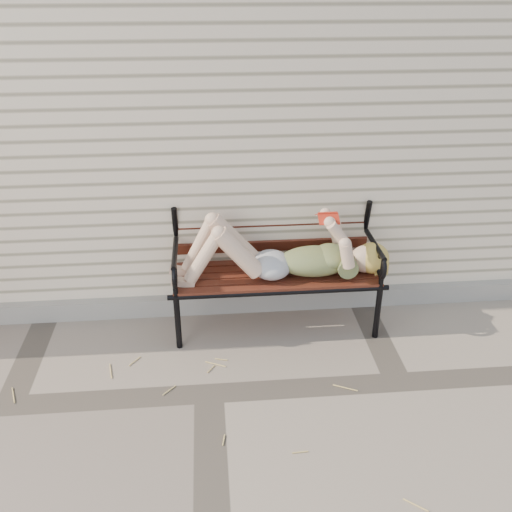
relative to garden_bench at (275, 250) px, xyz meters
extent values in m
plane|color=gray|center=(-0.52, -0.84, -0.59)|extent=(80.00, 80.00, 0.00)
cube|color=#F8E1C1|center=(-0.52, 2.16, 0.91)|extent=(8.00, 4.00, 3.00)
cube|color=gray|center=(-0.52, 0.13, -0.52)|extent=(8.00, 0.10, 0.15)
cylinder|color=black|center=(-0.72, -0.32, -0.37)|extent=(0.04, 0.04, 0.44)
cylinder|color=black|center=(-0.72, 0.12, -0.37)|extent=(0.04, 0.04, 0.44)
cylinder|color=black|center=(0.72, -0.32, -0.37)|extent=(0.04, 0.04, 0.44)
cylinder|color=black|center=(0.72, 0.12, -0.37)|extent=(0.04, 0.04, 0.44)
cube|color=#502014|center=(0.00, -0.10, -0.16)|extent=(1.48, 0.48, 0.03)
cylinder|color=black|center=(0.00, -0.32, -0.17)|extent=(1.56, 0.04, 0.04)
cylinder|color=black|center=(0.00, 0.12, -0.17)|extent=(1.56, 0.04, 0.04)
torus|color=black|center=(0.00, 0.22, 0.33)|extent=(0.27, 0.03, 0.27)
ellipsoid|color=#0A324C|center=(0.27, -0.13, -0.04)|extent=(0.52, 0.30, 0.20)
ellipsoid|color=#0A324C|center=(0.39, -0.13, 0.00)|extent=(0.25, 0.29, 0.16)
ellipsoid|color=#B8B9BD|center=(-0.04, -0.13, -0.05)|extent=(0.29, 0.33, 0.18)
sphere|color=beige|center=(0.65, -0.13, -0.04)|extent=(0.21, 0.21, 0.21)
ellipsoid|color=#E3B955|center=(0.70, -0.13, -0.03)|extent=(0.24, 0.25, 0.22)
cube|color=red|center=(0.35, -0.13, 0.33)|extent=(0.14, 0.02, 0.02)
cube|color=#EEEACF|center=(0.35, -0.17, 0.30)|extent=(0.14, 0.09, 0.05)
cube|color=#EEEACF|center=(0.35, -0.09, 0.30)|extent=(0.14, 0.09, 0.05)
cube|color=red|center=(0.35, -0.17, 0.31)|extent=(0.15, 0.09, 0.05)
cube|color=red|center=(0.35, -0.09, 0.31)|extent=(0.15, 0.09, 0.05)
cylinder|color=#D9B96A|center=(-1.12, -0.89, -0.59)|extent=(0.14, 0.10, 0.01)
cylinder|color=#D9B96A|center=(-0.43, -0.66, -0.59)|extent=(0.13, 0.04, 0.01)
cylinder|color=#D9B96A|center=(-0.04, -1.22, -0.59)|extent=(0.11, 0.09, 0.01)
cylinder|color=#D9B96A|center=(0.36, -1.61, -0.59)|extent=(0.09, 0.03, 0.01)
cylinder|color=#D9B96A|center=(0.52, -0.91, -0.59)|extent=(0.12, 0.01, 0.01)
cylinder|color=#D9B96A|center=(0.14, -1.43, -0.59)|extent=(0.10, 0.07, 0.01)
cylinder|color=#D9B96A|center=(-0.38, -1.45, -0.59)|extent=(0.07, 0.05, 0.01)
cylinder|color=#D9B96A|center=(-0.12, -0.51, -0.59)|extent=(0.16, 0.02, 0.01)
cylinder|color=#D9B96A|center=(0.09, -0.72, -0.59)|extent=(0.13, 0.08, 0.01)
cylinder|color=#D9B96A|center=(-1.84, -0.71, -0.59)|extent=(0.12, 0.11, 0.01)
cylinder|color=#D9B96A|center=(-1.08, -1.38, -0.59)|extent=(0.09, 0.11, 0.01)
camera|label=1|loc=(-0.47, -3.70, 1.89)|focal=40.00mm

